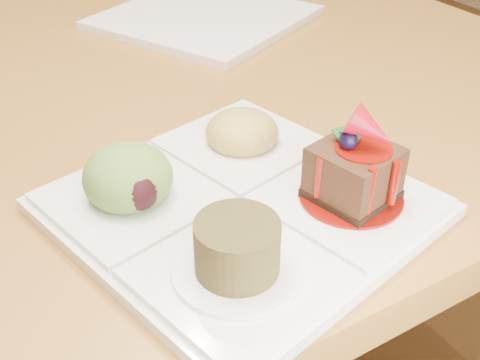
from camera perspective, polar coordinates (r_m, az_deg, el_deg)
ground at (r=1.57m, az=-11.56°, el=-9.74°), size 6.00×6.00×0.00m
dining_table at (r=1.21m, az=-15.30°, el=14.41°), size 1.00×1.80×0.75m
sampler_plate at (r=0.51m, az=-0.50°, el=-1.18°), size 0.33×0.33×0.11m
second_plate at (r=0.96m, az=-3.39°, el=15.14°), size 0.36×0.36×0.01m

